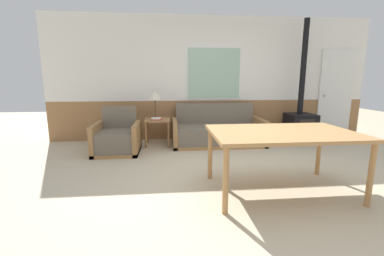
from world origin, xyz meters
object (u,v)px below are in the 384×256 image
at_px(table_lamp, 155,96).
at_px(wood_stove, 301,117).
at_px(couch, 217,133).
at_px(armchair, 117,139).
at_px(side_table, 157,124).
at_px(dining_table, 282,137).

bearing_deg(table_lamp, wood_stove, -0.40).
height_order(couch, armchair, same).
bearing_deg(wood_stove, side_table, -178.76).
bearing_deg(side_table, wood_stove, 1.24).
distance_m(dining_table, wood_stove, 2.90).
relative_size(table_lamp, wood_stove, 0.22).
xyz_separation_m(armchair, side_table, (0.73, 0.45, 0.20)).
bearing_deg(wood_stove, couch, -177.24).
relative_size(couch, dining_table, 1.11).
distance_m(couch, table_lamp, 1.50).
relative_size(armchair, table_lamp, 1.46).
bearing_deg(side_table, armchair, -148.16).
distance_m(armchair, side_table, 0.88).
xyz_separation_m(couch, armchair, (-1.98, -0.43, 0.01)).
xyz_separation_m(couch, side_table, (-1.25, 0.02, 0.21)).
height_order(side_table, table_lamp, table_lamp).
distance_m(couch, side_table, 1.26).
height_order(couch, table_lamp, table_lamp).
relative_size(couch, wood_stove, 0.73).
relative_size(side_table, table_lamp, 0.96).
relative_size(armchair, wood_stove, 0.32).
height_order(side_table, dining_table, dining_table).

